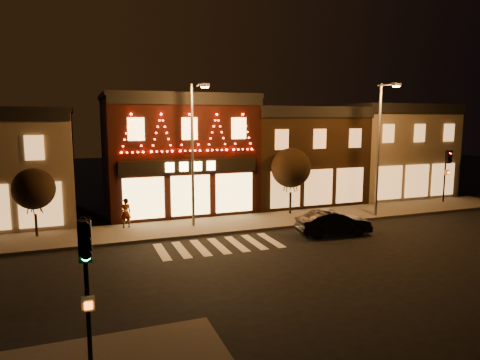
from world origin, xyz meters
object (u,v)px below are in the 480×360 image
traffic_signal_near (86,271)px  pedestrian (126,213)px  dark_sedan (333,223)px  streetlamp_mid (194,144)px

traffic_signal_near → pedestrian: bearing=83.9°
dark_sedan → pedestrian: bearing=71.9°
streetlamp_mid → dark_sedan: streetlamp_mid is taller
pedestrian → traffic_signal_near: bearing=71.4°
dark_sedan → pedestrian: pedestrian is taller
dark_sedan → streetlamp_mid: bearing=67.2°
dark_sedan → pedestrian: (-11.07, 5.27, 0.34)m
traffic_signal_near → pedestrian: traffic_signal_near is taller
streetlamp_mid → pedestrian: size_ratio=4.74×
streetlamp_mid → pedestrian: bearing=175.4°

